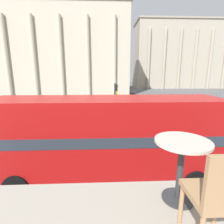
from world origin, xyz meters
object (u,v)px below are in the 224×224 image
car_white (83,108)px  pedestrian_black (173,109)px  traffic_light_near (131,109)px  pedestrian_white (161,103)px  car_maroon (150,100)px  double_decker_bus (107,136)px  pedestrian_yellow (117,94)px  cafe_chair_0 (219,195)px  traffic_light_mid (115,97)px  plaza_building_right (180,56)px  cafe_dining_table (181,157)px  plaza_building_left (56,53)px  pedestrian_grey (130,103)px

car_white → pedestrian_black: bearing=22.1°
traffic_light_near → car_white: size_ratio=0.90×
pedestrian_black → pedestrian_white: size_ratio=1.07×
car_white → car_maroon: same height
double_decker_bus → pedestrian_yellow: (2.55, 27.79, -1.31)m
car_maroon → pedestrian_white: 4.19m
double_decker_bus → pedestrian_white: double_decker_bus is taller
cafe_chair_0 → car_white: 21.16m
traffic_light_mid → plaza_building_right: bearing=60.2°
traffic_light_near → plaza_building_right: bearing=63.9°
cafe_dining_table → pedestrian_yellow: 33.86m
plaza_building_left → plaza_building_right: bearing=24.6°
pedestrian_yellow → plaza_building_left: bearing=-45.2°
pedestrian_grey → pedestrian_yellow: size_ratio=1.07×
traffic_light_mid → pedestrian_white: 8.75m
double_decker_bus → pedestrian_white: size_ratio=6.43×
plaza_building_left → plaza_building_right: plaza_building_right is taller
pedestrian_black → pedestrian_yellow: size_ratio=1.05×
traffic_light_mid → pedestrian_yellow: size_ratio=2.46×
traffic_light_mid → car_white: size_ratio=0.95×
car_white → pedestrian_yellow: bearing=102.7°
pedestrian_grey → plaza_building_left: bearing=66.1°
cafe_chair_0 → traffic_light_mid: (0.29, 17.14, -1.53)m
car_maroon → car_white: bearing=132.9°
pedestrian_grey → pedestrian_yellow: pedestrian_grey is taller
pedestrian_grey → car_maroon: bearing=-14.6°
pedestrian_black → pedestrian_white: bearing=-66.1°
plaza_building_left → pedestrian_yellow: plaza_building_left is taller
plaza_building_right → car_maroon: plaza_building_right is taller
cafe_dining_table → car_maroon: bearing=75.8°
car_white → cafe_dining_table: bearing=-46.2°
cafe_dining_table → car_white: bearing=99.9°
pedestrian_grey → pedestrian_yellow: (-0.95, 11.47, -0.08)m
traffic_light_mid → pedestrian_yellow: (1.47, 17.11, -1.68)m
car_maroon → pedestrian_yellow: 8.96m
pedestrian_black → plaza_building_left: bearing=-30.3°
traffic_light_near → car_maroon: (5.50, 15.37, -1.77)m
traffic_light_near → pedestrian_yellow: 22.98m
car_white → pedestrian_yellow: (5.30, 13.67, 0.23)m
cafe_dining_table → plaza_building_left: bearing=106.1°
traffic_light_mid → car_white: traffic_light_mid is taller
double_decker_bus → pedestrian_yellow: double_decker_bus is taller
car_white → pedestrian_white: pedestrian_white is taller
plaza_building_left → traffic_light_mid: plaza_building_left is taller
plaza_building_left → pedestrian_black: bearing=-52.2°
car_maroon → pedestrian_black: (0.52, -8.34, 0.29)m
plaza_building_left → pedestrian_yellow: bearing=-33.3°
pedestrian_black → traffic_light_mid: bearing=32.1°
plaza_building_right → pedestrian_grey: size_ratio=17.94×
plaza_building_right → traffic_light_near: (-24.28, -49.52, -8.36)m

